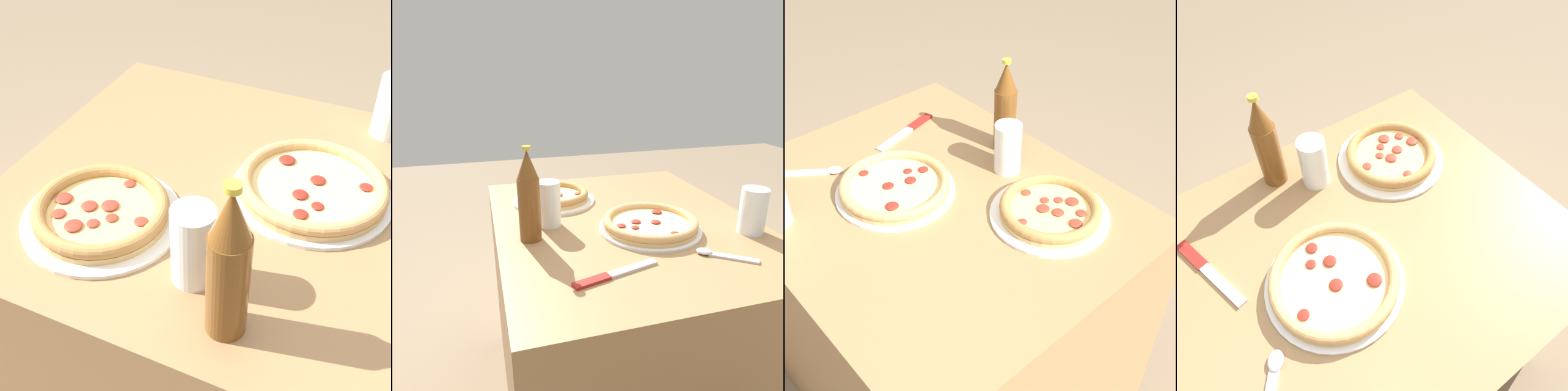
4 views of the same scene
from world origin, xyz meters
TOP-DOWN VIEW (x-y plane):
  - ground_plane at (0.00, 0.00)m, footprint 8.00×8.00m
  - table at (0.00, 0.00)m, footprint 0.98×0.80m
  - pizza_veggie at (0.09, 0.05)m, footprint 0.30×0.30m
  - pizza_pepperoni at (-0.24, -0.18)m, footprint 0.29×0.29m
  - glass_lemonade at (-0.03, -0.23)m, footprint 0.07×0.07m
  - beer_bottle at (0.05, -0.30)m, footprint 0.06×0.06m
  - knife at (0.30, -0.15)m, footprint 0.08×0.23m
  - spoon at (0.29, 0.14)m, footprint 0.11×0.14m

SIDE VIEW (x-z plane):
  - ground_plane at x=0.00m, z-range 0.00..0.00m
  - table at x=0.00m, z-range 0.00..0.75m
  - knife at x=0.30m, z-range 0.75..0.76m
  - spoon at x=0.29m, z-range 0.75..0.77m
  - pizza_pepperoni at x=-0.24m, z-range 0.75..0.79m
  - pizza_veggie at x=0.09m, z-range 0.75..0.79m
  - glass_lemonade at x=-0.03m, z-range 0.75..0.89m
  - beer_bottle at x=0.05m, z-range 0.75..1.01m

